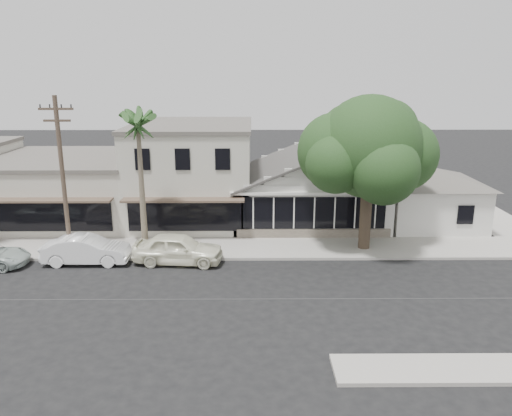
{
  "coord_description": "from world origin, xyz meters",
  "views": [
    {
      "loc": [
        1.18,
        -21.12,
        10.15
      ],
      "look_at": [
        1.38,
        6.0,
        2.74
      ],
      "focal_mm": 35.0,
      "sensor_mm": 36.0,
      "label": 1
    }
  ],
  "objects_px": {
    "shade_tree": "(367,149)",
    "utility_pole": "(63,175)",
    "car_1": "(86,250)",
    "car_0": "(178,249)"
  },
  "relations": [
    {
      "from": "utility_pole",
      "to": "car_1",
      "type": "bearing_deg",
      "value": -28.76
    },
    {
      "from": "car_0",
      "to": "car_1",
      "type": "bearing_deg",
      "value": 94.87
    },
    {
      "from": "car_0",
      "to": "shade_tree",
      "type": "xyz_separation_m",
      "value": [
        10.56,
        2.25,
        5.1
      ]
    },
    {
      "from": "shade_tree",
      "to": "utility_pole",
      "type": "bearing_deg",
      "value": -174.43
    },
    {
      "from": "utility_pole",
      "to": "car_1",
      "type": "distance_m",
      "value": 4.21
    },
    {
      "from": "car_0",
      "to": "shade_tree",
      "type": "height_order",
      "value": "shade_tree"
    },
    {
      "from": "car_0",
      "to": "car_1",
      "type": "distance_m",
      "value": 5.0
    },
    {
      "from": "car_0",
      "to": "shade_tree",
      "type": "relative_size",
      "value": 0.54
    },
    {
      "from": "car_1",
      "to": "shade_tree",
      "type": "relative_size",
      "value": 0.52
    },
    {
      "from": "utility_pole",
      "to": "car_0",
      "type": "xyz_separation_m",
      "value": [
        6.11,
        -0.62,
        -3.96
      ]
    }
  ]
}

